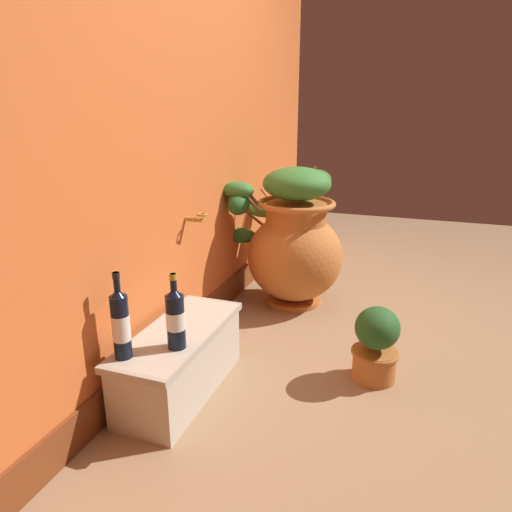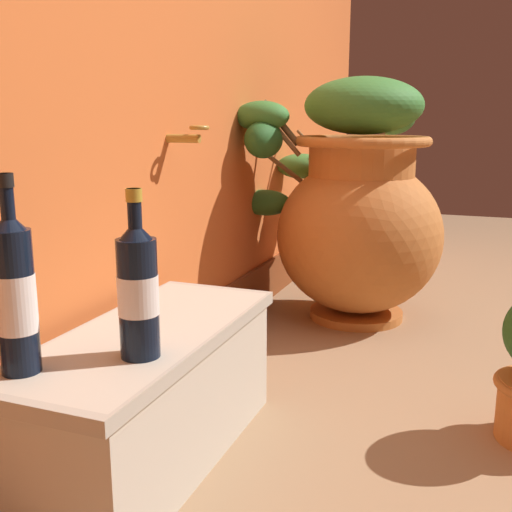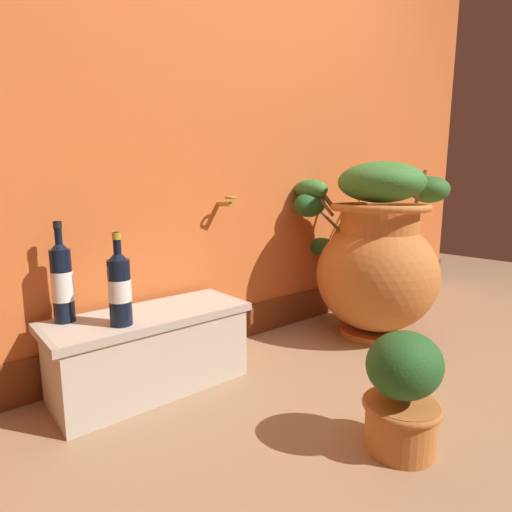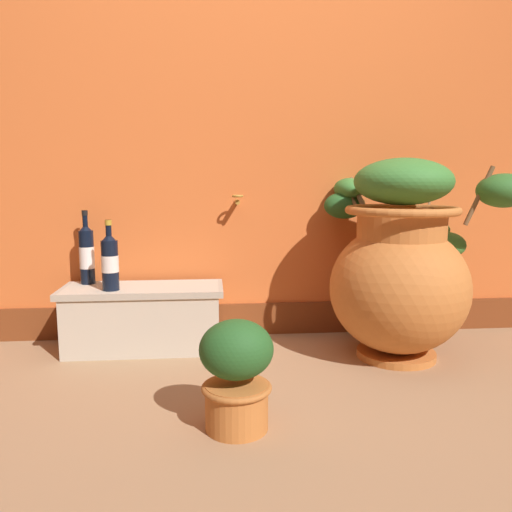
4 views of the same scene
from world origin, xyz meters
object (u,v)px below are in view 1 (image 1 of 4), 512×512
(wine_bottle_left, at_px, (175,317))
(potted_shrub, at_px, (376,343))
(terracotta_urn, at_px, (293,240))
(wine_bottle_middle, at_px, (121,323))

(wine_bottle_left, bearing_deg, potted_shrub, -54.76)
(wine_bottle_left, xyz_separation_m, potted_shrub, (0.54, -0.76, -0.26))
(terracotta_urn, distance_m, potted_shrub, 1.03)
(terracotta_urn, distance_m, wine_bottle_middle, 1.49)
(terracotta_urn, height_order, wine_bottle_left, terracotta_urn)
(terracotta_urn, distance_m, wine_bottle_left, 1.32)
(terracotta_urn, height_order, wine_bottle_middle, terracotta_urn)
(potted_shrub, bearing_deg, wine_bottle_middle, 126.33)
(terracotta_urn, bearing_deg, potted_shrub, -141.42)
(terracotta_urn, xyz_separation_m, wine_bottle_left, (-1.32, 0.14, 0.02))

